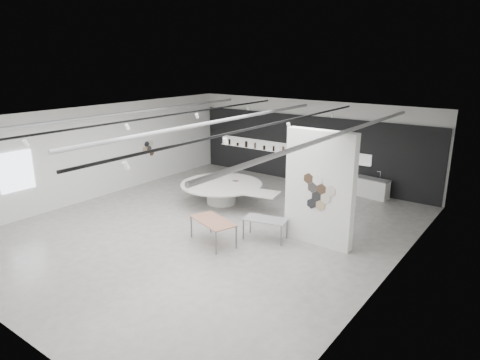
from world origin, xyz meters
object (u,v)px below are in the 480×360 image
Objects in this scene: partition_column at (320,189)px; sample_table_wood at (213,222)px; sample_table_stone at (265,221)px; kitchen_counter at (372,188)px; display_island at (223,190)px.

sample_table_wood is (-2.64, -1.94, -1.10)m from partition_column.
sample_table_stone is 0.99× the size of kitchen_counter.
partition_column is at bearing -25.89° from display_island.
partition_column reaches higher than sample_table_stone.
kitchen_counter reaches higher than sample_table_wood.
kitchen_counter is (-0.27, 5.51, -1.39)m from partition_column.
sample_table_wood is 1.22× the size of sample_table_stone.
display_island is 3.12× the size of sample_table_stone.
partition_column is 5.08m from display_island.
partition_column is at bearing 36.26° from sample_table_wood.
sample_table_stone is at bearing -42.01° from display_island.
display_island is (-4.77, 1.20, -1.26)m from partition_column.
sample_table_stone is at bearing -94.54° from kitchen_counter.
kitchen_counter is at bearing 72.32° from sample_table_wood.
display_island is 2.56× the size of sample_table_wood.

